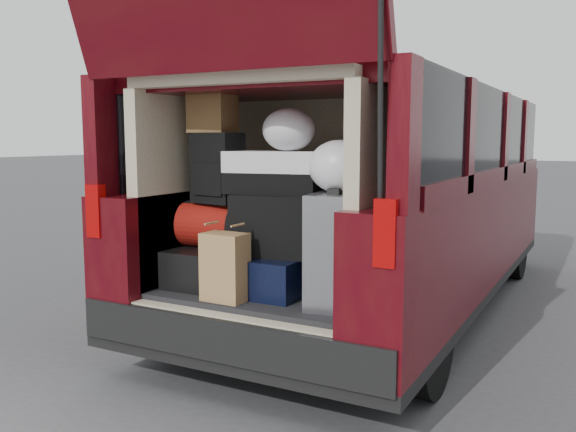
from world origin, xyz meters
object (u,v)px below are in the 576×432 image
at_px(navy_hardshell, 275,274).
at_px(backpack, 217,168).
at_px(black_hardshell, 215,265).
at_px(kraft_bag, 225,267).
at_px(black_soft_case, 277,225).
at_px(silver_roller, 337,250).
at_px(twotone_duffel, 274,172).
at_px(red_duffel, 216,225).

xyz_separation_m(navy_hardshell, backpack, (-0.39, 0.00, 0.60)).
height_order(black_hardshell, navy_hardshell, black_hardshell).
bearing_deg(kraft_bag, navy_hardshell, 64.03).
bearing_deg(backpack, black_soft_case, 9.59).
bearing_deg(silver_roller, black_soft_case, 159.33).
bearing_deg(navy_hardshell, black_soft_case, 34.49).
xyz_separation_m(silver_roller, twotone_duffel, (-0.45, 0.13, 0.39)).
bearing_deg(backpack, kraft_bag, -41.35).
bearing_deg(navy_hardshell, red_duffel, 177.75).
relative_size(navy_hardshell, red_duffel, 1.19).
distance_m(red_duffel, backpack, 0.34).
height_order(navy_hardshell, silver_roller, silver_roller).
bearing_deg(twotone_duffel, red_duffel, 175.93).
bearing_deg(backpack, red_duffel, 164.81).
bearing_deg(red_duffel, backpack, -28.28).
height_order(black_hardshell, twotone_duffel, twotone_duffel).
xyz_separation_m(navy_hardshell, red_duffel, (-0.41, 0.01, 0.25)).
bearing_deg(backpack, black_hardshell, 176.75).
relative_size(silver_roller, kraft_bag, 1.60).
bearing_deg(black_hardshell, navy_hardshell, -2.81).
distance_m(black_hardshell, silver_roller, 0.87).
distance_m(navy_hardshell, red_duffel, 0.48).
xyz_separation_m(black_hardshell, twotone_duffel, (0.40, 0.04, 0.57)).
distance_m(silver_roller, twotone_duffel, 0.61).
height_order(silver_roller, backpack, backpack).
distance_m(kraft_bag, twotone_duffel, 0.61).
relative_size(black_hardshell, kraft_bag, 1.51).
distance_m(black_hardshell, navy_hardshell, 0.43).
relative_size(navy_hardshell, backpack, 1.20).
distance_m(silver_roller, backpack, 0.91).
relative_size(red_duffel, twotone_duffel, 0.77).
bearing_deg(navy_hardshell, silver_roller, -11.85).
distance_m(navy_hardshell, twotone_duffel, 0.58).
relative_size(black_hardshell, black_soft_case, 1.16).
bearing_deg(navy_hardshell, black_hardshell, 178.23).
relative_size(silver_roller, backpack, 1.44).
height_order(red_duffel, twotone_duffel, twotone_duffel).
relative_size(navy_hardshell, twotone_duffel, 0.92).
bearing_deg(black_hardshell, silver_roller, -7.88).
height_order(backpack, twotone_duffel, backpack).
xyz_separation_m(kraft_bag, twotone_duffel, (0.12, 0.33, 0.50)).
relative_size(navy_hardshell, silver_roller, 0.83).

